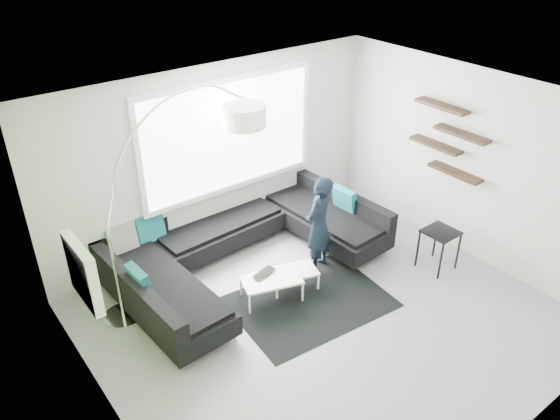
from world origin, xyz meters
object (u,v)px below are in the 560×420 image
at_px(arc_lamp, 107,228).
at_px(side_table, 438,250).
at_px(coffee_table, 283,283).
at_px(laptop, 267,275).
at_px(sectional_sofa, 248,247).
at_px(person, 319,225).

distance_m(arc_lamp, side_table, 4.59).
xyz_separation_m(coffee_table, laptop, (-0.20, 0.09, 0.18)).
distance_m(sectional_sofa, person, 1.08).
relative_size(coffee_table, person, 0.68).
bearing_deg(laptop, arc_lamp, 142.47).
distance_m(coffee_table, laptop, 0.28).
relative_size(arc_lamp, side_table, 4.45).
height_order(sectional_sofa, coffee_table, sectional_sofa).
bearing_deg(arc_lamp, coffee_table, -28.95).
bearing_deg(coffee_table, arc_lamp, 174.40).
xyz_separation_m(arc_lamp, laptop, (1.76, -0.76, -1.03)).
bearing_deg(arc_lamp, sectional_sofa, -7.43).
relative_size(side_table, laptop, 1.54).
distance_m(coffee_table, arc_lamp, 2.45).
bearing_deg(coffee_table, sectional_sofa, 109.75).
bearing_deg(sectional_sofa, coffee_table, -91.21).
relative_size(coffee_table, laptop, 2.51).
xyz_separation_m(side_table, person, (-1.40, 1.05, 0.43)).
relative_size(arc_lamp, person, 1.85).
distance_m(coffee_table, side_table, 2.34).
xyz_separation_m(person, laptop, (-0.96, -0.06, -0.40)).
height_order(coffee_table, side_table, side_table).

